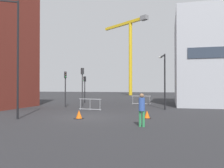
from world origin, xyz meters
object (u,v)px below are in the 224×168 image
object	(u,v)px
streetlamp_short	(164,75)
traffic_light_verge	(65,83)
streetlamp_tall	(15,50)
traffic_cone_striped	(147,115)
pedestrian_walking	(142,107)
construction_crane	(130,45)
traffic_cone_by_barrier	(79,115)
traffic_light_near	(85,85)
traffic_light_far	(82,81)

from	to	relation	value
streetlamp_short	traffic_light_verge	bearing A→B (deg)	179.95
streetlamp_tall	traffic_cone_striped	size ratio (longest dim) A/B	14.64
pedestrian_walking	traffic_light_verge	bearing A→B (deg)	132.38
construction_crane	traffic_light_verge	distance (m)	39.09
pedestrian_walking	traffic_cone_by_barrier	size ratio (longest dim) A/B	3.08
streetlamp_tall	traffic_light_near	world-z (taller)	streetlamp_tall
construction_crane	streetlamp_short	bearing A→B (deg)	-75.47
traffic_cone_striped	streetlamp_short	bearing A→B (deg)	81.78
construction_crane	traffic_light_far	size ratio (longest dim) A/B	4.62
traffic_light_near	pedestrian_walking	distance (m)	19.64
streetlamp_tall	traffic_light_verge	distance (m)	9.72
traffic_cone_by_barrier	traffic_light_verge	bearing A→B (deg)	120.87
streetlamp_short	traffic_light_far	bearing A→B (deg)	172.13
traffic_light_far	pedestrian_walking	xyz separation A→B (m)	(7.98, -11.59, -1.79)
streetlamp_tall	traffic_cone_striped	bearing A→B (deg)	16.35
construction_crane	traffic_cone_striped	xyz separation A→B (m)	(8.75, -44.51, -13.05)
streetlamp_tall	pedestrian_walking	bearing A→B (deg)	-5.93
streetlamp_short	traffic_cone_striped	xyz separation A→B (m)	(-1.00, -6.91, -3.05)
streetlamp_tall	traffic_light_near	size ratio (longest dim) A/B	2.24
streetlamp_short	construction_crane	bearing A→B (deg)	104.53
traffic_light_verge	streetlamp_short	bearing A→B (deg)	-0.05
traffic_light_verge	traffic_cone_striped	distance (m)	11.92
streetlamp_tall	traffic_cone_by_barrier	distance (m)	6.20
pedestrian_walking	traffic_light_near	bearing A→B (deg)	119.80
traffic_light_near	traffic_light_far	bearing A→B (deg)	-71.97
traffic_light_far	traffic_cone_by_barrier	distance (m)	10.32
streetlamp_tall	construction_crane	bearing A→B (deg)	90.09
construction_crane	traffic_cone_by_barrier	world-z (taller)	construction_crane
traffic_light_far	pedestrian_walking	size ratio (longest dim) A/B	2.35
traffic_light_verge	traffic_cone_by_barrier	size ratio (longest dim) A/B	6.46
traffic_light_near	traffic_light_verge	world-z (taller)	traffic_light_verge
traffic_light_near	traffic_light_verge	bearing A→B (deg)	-87.62
streetlamp_short	streetlamp_tall	bearing A→B (deg)	-135.67
streetlamp_tall	traffic_light_verge	bearing A→B (deg)	94.49
streetlamp_short	traffic_cone_by_barrier	xyz separation A→B (m)	(-5.54, -8.16, -3.03)
streetlamp_short	traffic_cone_by_barrier	world-z (taller)	streetlamp_short
traffic_light_near	traffic_cone_striped	bearing A→B (deg)	-54.41
traffic_light_far	pedestrian_walking	bearing A→B (deg)	-55.47
construction_crane	traffic_cone_striped	world-z (taller)	construction_crane
traffic_cone_by_barrier	traffic_light_far	bearing A→B (deg)	109.88
streetlamp_tall	traffic_light_verge	xyz separation A→B (m)	(-0.74, 9.46, -2.11)
construction_crane	traffic_light_verge	size ratio (longest dim) A/B	5.17
streetlamp_tall	traffic_light_far	bearing A→B (deg)	86.03
streetlamp_tall	traffic_light_far	size ratio (longest dim) A/B	1.88
streetlamp_short	traffic_cone_striped	world-z (taller)	streetlamp_short
traffic_light_near	construction_crane	bearing A→B (deg)	88.25
traffic_light_near	traffic_cone_by_barrier	distance (m)	15.82
pedestrian_walking	traffic_cone_striped	world-z (taller)	pedestrian_walking
traffic_light_far	traffic_cone_by_barrier	size ratio (longest dim) A/B	7.23
traffic_light_far	traffic_light_near	bearing A→B (deg)	108.03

